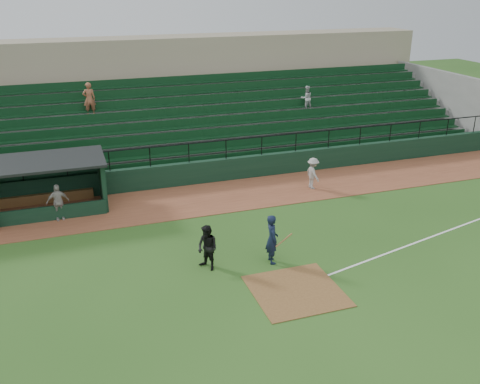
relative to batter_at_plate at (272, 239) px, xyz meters
name	(u,v)px	position (x,y,z in m)	size (l,w,h in m)	color
ground	(285,277)	(0.04, -1.18, -0.97)	(90.00, 90.00, 0.00)	#2A531A
warning_track	(220,197)	(0.04, 6.82, -0.95)	(40.00, 4.00, 0.03)	brown
home_plate_dirt	(296,291)	(0.04, -2.18, -0.95)	(3.00, 3.00, 0.03)	brown
foul_line	(446,231)	(8.04, 0.02, -0.96)	(18.00, 0.09, 0.01)	white
stadium_structure	(180,113)	(0.04, 15.28, 1.34)	(38.00, 13.08, 6.40)	black
dugout	(5,184)	(-9.71, 8.38, 0.37)	(8.90, 3.20, 2.42)	black
batter_at_plate	(272,239)	(0.00, 0.00, 0.00)	(1.06, 0.74, 1.93)	black
umpire	(207,248)	(-2.42, 0.28, -0.10)	(0.84, 0.66, 1.73)	black
runner	(313,173)	(4.82, 6.37, -0.13)	(1.04, 0.60, 1.62)	#A49E99
dugout_player_a	(58,202)	(-7.51, 6.54, -0.11)	(0.97, 0.40, 1.66)	#A8A29D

